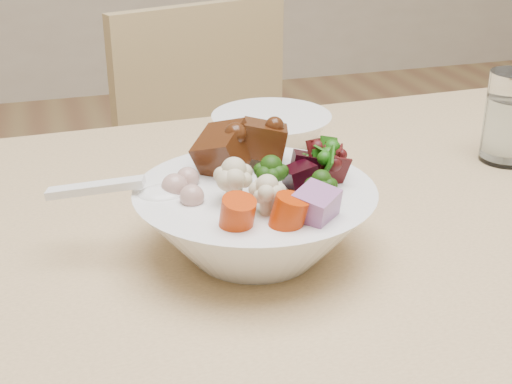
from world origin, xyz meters
TOP-DOWN VIEW (x-y plane):
  - chair_far at (-0.06, 0.61)m, footprint 0.48×0.48m
  - food_bowl at (-0.22, -0.03)m, footprint 0.24×0.24m
  - soup_spoon at (-0.32, -0.01)m, footprint 0.14×0.07m
  - water_glass at (0.17, 0.11)m, footprint 0.07×0.07m
  - side_bowl at (-0.11, 0.23)m, footprint 0.16×0.16m

SIDE VIEW (x-z plane):
  - chair_far at x=-0.06m, z-range 0.05..0.88m
  - side_bowl at x=-0.11m, z-range 0.71..0.77m
  - food_bowl at x=-0.22m, z-range 0.69..0.82m
  - water_glass at x=0.17m, z-range 0.71..0.83m
  - soup_spoon at x=-0.32m, z-range 0.77..0.79m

